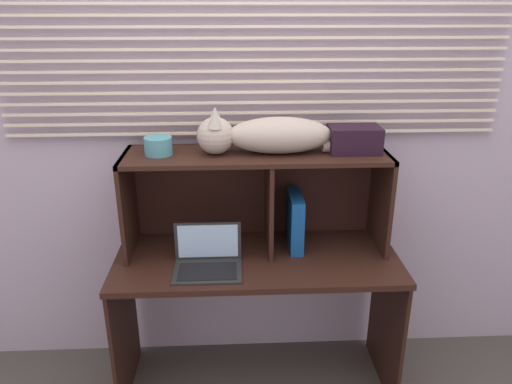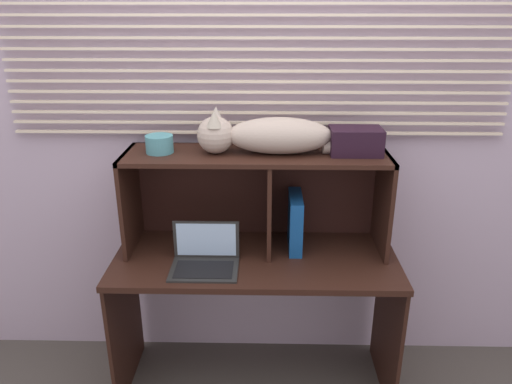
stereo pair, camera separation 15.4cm
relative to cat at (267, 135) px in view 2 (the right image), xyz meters
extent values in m
cube|color=#BAA9C4|center=(-0.05, 0.23, -0.10)|extent=(4.40, 0.04, 2.50)
cube|color=beige|center=(-0.05, 0.18, -0.03)|extent=(2.44, 0.02, 0.01)
cube|color=beige|center=(-0.05, 0.18, 0.02)|extent=(2.44, 0.02, 0.01)
cube|color=beige|center=(-0.05, 0.18, 0.07)|extent=(2.44, 0.02, 0.01)
cube|color=beige|center=(-0.05, 0.18, 0.12)|extent=(2.44, 0.02, 0.01)
cube|color=beige|center=(-0.05, 0.18, 0.17)|extent=(2.44, 0.02, 0.01)
cube|color=beige|center=(-0.05, 0.18, 0.22)|extent=(2.44, 0.02, 0.01)
cube|color=beige|center=(-0.05, 0.18, 0.27)|extent=(2.44, 0.02, 0.01)
cube|color=beige|center=(-0.05, 0.18, 0.32)|extent=(2.44, 0.02, 0.01)
cube|color=beige|center=(-0.05, 0.18, 0.37)|extent=(2.44, 0.02, 0.01)
cube|color=beige|center=(-0.05, 0.18, 0.42)|extent=(2.44, 0.02, 0.01)
cube|color=beige|center=(-0.05, 0.18, 0.47)|extent=(2.44, 0.02, 0.01)
cube|color=beige|center=(-0.05, 0.18, 0.52)|extent=(2.44, 0.02, 0.01)
cube|color=beige|center=(-0.05, 0.18, 0.57)|extent=(2.44, 0.02, 0.01)
cube|color=black|center=(-0.05, -0.11, -0.60)|extent=(1.38, 0.58, 0.03)
cube|color=black|center=(-0.73, -0.11, -0.98)|extent=(0.02, 0.53, 0.74)
cube|color=black|center=(0.63, -0.11, -0.98)|extent=(0.02, 0.53, 0.74)
cube|color=black|center=(-0.05, 0.00, -0.10)|extent=(1.26, 0.35, 0.02)
cube|color=black|center=(-0.67, 0.00, -0.33)|extent=(0.02, 0.35, 0.50)
cube|color=black|center=(0.57, 0.00, -0.33)|extent=(0.02, 0.35, 0.50)
cube|color=black|center=(0.02, 0.00, -0.35)|extent=(0.02, 0.33, 0.47)
cube|color=#331915|center=(-0.05, 0.17, -0.33)|extent=(1.26, 0.01, 0.50)
ellipsoid|color=#B5A398|center=(0.06, 0.00, 0.00)|extent=(0.49, 0.19, 0.17)
sphere|color=#B5A398|center=(-0.24, 0.00, 0.00)|extent=(0.17, 0.17, 0.17)
cone|color=#B0A798|center=(-0.24, -0.04, 0.09)|extent=(0.08, 0.08, 0.08)
cone|color=#B0A59D|center=(-0.24, 0.04, 0.09)|extent=(0.08, 0.08, 0.08)
cylinder|color=#B5A398|center=(0.40, 0.00, -0.05)|extent=(0.27, 0.07, 0.07)
cube|color=#262626|center=(-0.28, -0.24, -0.58)|extent=(0.31, 0.23, 0.01)
cube|color=#262626|center=(-0.28, -0.13, -0.48)|extent=(0.31, 0.01, 0.19)
cube|color=#ADD1F9|center=(-0.28, -0.14, -0.48)|extent=(0.28, 0.00, 0.17)
cube|color=black|center=(-0.28, -0.25, -0.57)|extent=(0.27, 0.16, 0.00)
cube|color=#134993|center=(0.15, 0.00, -0.44)|extent=(0.06, 0.25, 0.28)
cube|color=tan|center=(-0.24, 0.00, -0.58)|extent=(0.20, 0.26, 0.01)
cube|color=#506D4F|center=(-0.24, 0.00, -0.56)|extent=(0.20, 0.26, 0.01)
cylinder|color=teal|center=(-0.51, 0.00, -0.05)|extent=(0.13, 0.13, 0.08)
cube|color=black|center=(0.42, 0.00, -0.03)|extent=(0.24, 0.16, 0.12)
camera|label=1|loc=(-0.16, -2.21, 0.58)|focal=34.22mm
camera|label=2|loc=(0.00, -2.21, 0.58)|focal=34.22mm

